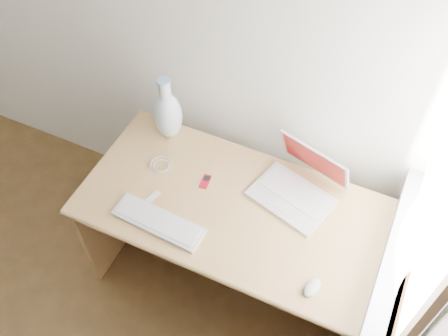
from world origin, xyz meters
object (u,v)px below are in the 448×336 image
at_px(external_keyboard, 158,222).
at_px(desk, 239,217).
at_px(laptop, 296,184).
at_px(vase, 168,114).

bearing_deg(external_keyboard, desk, 52.93).
bearing_deg(desk, laptop, 26.09).
xyz_separation_m(laptop, vase, (-0.68, 0.07, 0.09)).
relative_size(desk, external_keyboard, 3.25).
bearing_deg(vase, laptop, -5.88).
relative_size(desk, vase, 3.83).
relative_size(external_keyboard, vase, 1.18).
bearing_deg(desk, external_keyboard, -130.34).
bearing_deg(laptop, desk, -138.01).
xyz_separation_m(desk, vase, (-0.46, 0.18, 0.35)).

